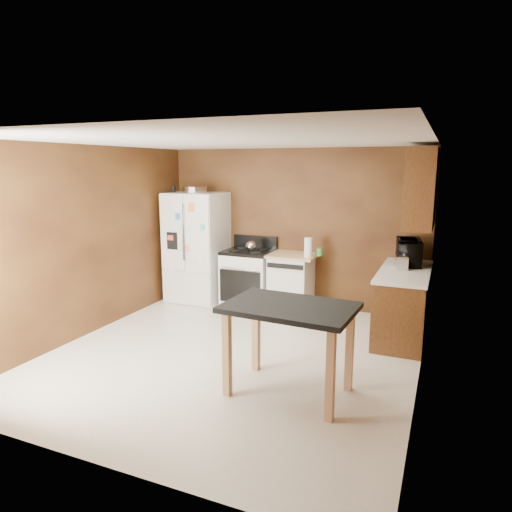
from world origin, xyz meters
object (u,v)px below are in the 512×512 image
Objects in this scene: gas_range at (248,277)px; dishwasher at (291,282)px; green_canister at (319,252)px; refrigerator at (197,247)px; microwave at (409,253)px; paper_towel at (308,247)px; roasting_pan at (195,190)px; kettle at (251,246)px; island at (290,319)px; pen_cup at (173,189)px; toaster at (401,262)px.

dishwasher is at bearing 1.94° from gas_range.
green_canister is 2.06m from refrigerator.
microwave is at bearing -8.14° from green_canister.
paper_towel is 1.43m from microwave.
gas_range is (-1.01, 0.08, -0.57)m from paper_towel.
dishwasher is (-0.29, 0.10, -0.58)m from paper_towel.
green_canister is (2.05, 0.14, -0.90)m from roasting_pan.
island is at bearing -59.04° from kettle.
pen_cup is 0.63× the size of kettle.
microwave is 0.64× the size of dishwasher.
toaster is at bearing -10.23° from gas_range.
island is (0.54, -2.46, -0.26)m from paper_towel.
pen_cup is 1.03m from refrigerator.
green_canister is (0.13, 0.15, -0.09)m from paper_towel.
microwave is at bearing -0.32° from pen_cup.
pen_cup is at bearing -176.27° from roasting_pan.
pen_cup is at bearing 80.45° from microwave.
paper_towel is 0.22× the size of island.
refrigerator is (-3.35, 0.06, -0.16)m from microwave.
kettle is 2.34m from toaster.
toaster is at bearing -21.88° from green_canister.
green_canister is at bearing 3.90° from roasting_pan.
paper_towel is at bearing -0.19° from roasting_pan.
paper_towel reaches higher than gas_range.
roasting_pan is 3.43m from toaster.
toaster is 2.28m from island.
roasting_pan is 3.74× the size of pen_cup.
microwave reaches higher than paper_towel.
pen_cup is 3.81m from toaster.
roasting_pan is 2.36× the size of kettle.
roasting_pan is 2.09m from paper_towel.
paper_towel is at bearing 102.47° from island.
green_canister is at bearing 72.62° from microwave.
paper_towel reaches higher than toaster.
roasting_pan is 1.31m from kettle.
gas_range is at bearing 4.24° from pen_cup.
paper_towel is at bearing -130.95° from green_canister.
roasting_pan is 3.51× the size of green_canister.
island reaches higher than dishwasher.
refrigerator is 1.01m from gas_range.
dishwasher is (1.63, 0.10, -1.40)m from roasting_pan.
kettle is 2.37m from microwave.
roasting_pan reaches higher than island.
pen_cup reaches higher than microwave.
toaster is at bearing -15.28° from dishwasher.
island is at bearing -45.12° from refrigerator.
roasting_pan is 3.45m from microwave.
roasting_pan is 2.25m from green_canister.
refrigerator is at bearing 179.89° from kettle.
dishwasher is at bearing 76.06° from microwave.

